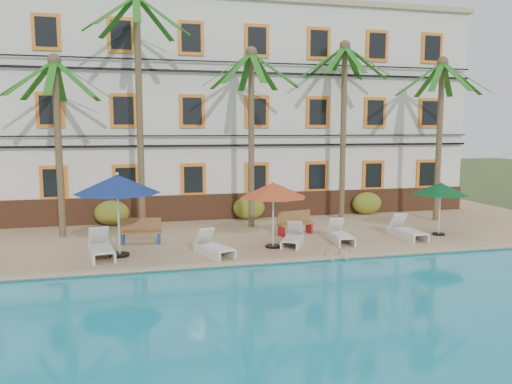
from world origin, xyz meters
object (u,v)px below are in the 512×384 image
object	(u,v)px
lounger_b	(101,248)
pool_ladder	(336,258)
palm_b	(139,83)
bench_right	(294,223)
umbrella_blue	(117,185)
lounger_d	(293,238)
lounger_e	(340,235)
palm_d	(344,107)
umbrella_green	(441,189)
palm_e	(440,116)
palm_c	(251,112)
bench_left	(141,231)
lounger_c	(213,247)
lounger_f	(406,231)
palm_a	(57,120)
umbrella_red	(273,190)

from	to	relation	value
lounger_b	pool_ladder	distance (m)	7.76
palm_b	bench_right	world-z (taller)	palm_b
palm_b	lounger_b	bearing A→B (deg)	-110.63
palm_b	umbrella_blue	world-z (taller)	palm_b
palm_b	pool_ladder	world-z (taller)	palm_b
lounger_d	lounger_e	bearing A→B (deg)	2.86
palm_b	palm_d	distance (m)	9.20
umbrella_green	pool_ladder	world-z (taller)	umbrella_green
palm_e	umbrella_blue	xyz separation A→B (m)	(-14.07, -3.41, -2.39)
palm_c	palm_d	bearing A→B (deg)	10.03
umbrella_blue	lounger_b	xyz separation A→B (m)	(-0.60, 0.07, -2.09)
umbrella_green	lounger_e	xyz separation A→B (m)	(-4.33, -0.21, -1.57)
palm_b	palm_d	world-z (taller)	palm_b
palm_d	bench_left	distance (m)	10.77
palm_c	palm_b	bearing A→B (deg)	-178.87
lounger_d	lounger_e	xyz separation A→B (m)	(1.88, 0.09, 0.01)
palm_b	bench_right	distance (m)	8.32
lounger_c	lounger_f	world-z (taller)	lounger_f
lounger_c	bench_right	xyz separation A→B (m)	(3.69, 2.55, 0.19)
palm_a	palm_c	size ratio (longest dim) A/B	0.92
umbrella_green	lounger_d	distance (m)	6.41
lounger_c	bench_right	distance (m)	4.48
bench_right	palm_d	bearing A→B (deg)	40.31
umbrella_red	lounger_e	xyz separation A→B (m)	(2.68, 0.28, -1.78)
palm_a	pool_ladder	size ratio (longest dim) A/B	9.44
umbrella_blue	lounger_e	bearing A→B (deg)	2.06
umbrella_green	bench_right	world-z (taller)	umbrella_green
lounger_b	lounger_f	xyz separation A→B (m)	(11.34, 0.20, -0.01)
palm_b	umbrella_green	xyz separation A→B (m)	(11.49, -3.32, -4.17)
palm_a	lounger_f	world-z (taller)	palm_a
lounger_d	lounger_f	distance (m)	4.64
lounger_e	palm_a	bearing A→B (deg)	161.78
palm_e	lounger_d	xyz separation A→B (m)	(-7.98, -3.22, -4.52)
lounger_b	lounger_e	size ratio (longest dim) A/B	1.13
lounger_c	lounger_d	world-z (taller)	lounger_c
palm_c	umbrella_green	size ratio (longest dim) A/B	3.51
palm_b	umbrella_red	xyz separation A→B (m)	(4.48, -3.80, -3.96)
umbrella_green	pool_ladder	size ratio (longest dim) A/B	2.92
lounger_c	lounger_d	distance (m)	3.13
palm_c	bench_right	bearing A→B (deg)	-55.04
lounger_c	lounger_d	bearing A→B (deg)	13.71
lounger_b	lounger_f	bearing A→B (deg)	1.00
lounger_b	bench_right	distance (m)	7.59
bench_left	lounger_f	bearing A→B (deg)	-8.59
palm_b	lounger_c	bearing A→B (deg)	-62.80
umbrella_green	lounger_d	bearing A→B (deg)	-177.20
umbrella_blue	umbrella_red	xyz separation A→B (m)	(5.29, 0.01, -0.34)
lounger_b	lounger_c	distance (m)	3.70
lounger_f	bench_left	bearing A→B (deg)	171.41
lounger_c	lounger_e	world-z (taller)	lounger_c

